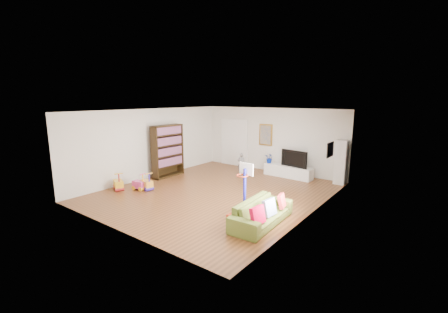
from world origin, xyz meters
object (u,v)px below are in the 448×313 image
Objects in this scene: sofa at (262,212)px; media_console at (288,171)px; bookshelf at (168,151)px; basketball_hoop at (241,191)px.

media_console is at bearing 14.76° from sofa.
bookshelf is at bearing -141.37° from media_console.
media_console is 1.36× the size of basketball_hoop.
bookshelf is 5.05m from basketball_hoop.
basketball_hoop reaches higher than sofa.
basketball_hoop reaches higher than media_console.
media_console is 4.68m from basketball_hoop.
basketball_hoop is (-0.64, 0.00, 0.43)m from sofa.
media_console is 4.81m from sofa.
media_console is at bearing 35.14° from bookshelf.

